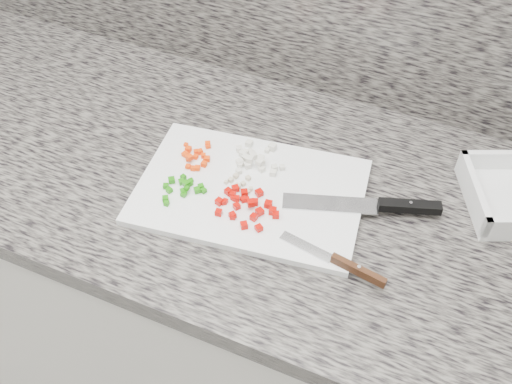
% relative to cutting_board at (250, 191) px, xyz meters
% --- Properties ---
extents(cabinet, '(3.92, 0.62, 0.86)m').
position_rel_cutting_board_xyz_m(cabinet, '(-0.05, 0.04, -0.48)').
color(cabinet, silver).
rests_on(cabinet, ground).
extents(countertop, '(3.96, 0.64, 0.04)m').
position_rel_cutting_board_xyz_m(countertop, '(-0.05, 0.04, -0.03)').
color(countertop, '#635F57').
rests_on(countertop, cabinet).
extents(cutting_board, '(0.43, 0.32, 0.01)m').
position_rel_cutting_board_xyz_m(cutting_board, '(0.00, 0.00, 0.00)').
color(cutting_board, white).
rests_on(cutting_board, countertop).
extents(carrot_pile, '(0.07, 0.08, 0.02)m').
position_rel_cutting_board_xyz_m(carrot_pile, '(-0.12, 0.03, 0.01)').
color(carrot_pile, '#FD3D05').
rests_on(carrot_pile, cutting_board).
extents(onion_pile, '(0.11, 0.10, 0.02)m').
position_rel_cutting_board_xyz_m(onion_pile, '(-0.02, 0.07, 0.01)').
color(onion_pile, silver).
rests_on(onion_pile, cutting_board).
extents(green_pepper_pile, '(0.08, 0.08, 0.02)m').
position_rel_cutting_board_xyz_m(green_pepper_pile, '(-0.11, -0.05, 0.01)').
color(green_pepper_pile, '#1E7E0B').
rests_on(green_pepper_pile, cutting_board).
extents(red_pepper_pile, '(0.12, 0.09, 0.02)m').
position_rel_cutting_board_xyz_m(red_pepper_pile, '(0.01, -0.04, 0.01)').
color(red_pepper_pile, '#C10902').
rests_on(red_pepper_pile, cutting_board).
extents(garlic_pile, '(0.06, 0.04, 0.01)m').
position_rel_cutting_board_xyz_m(garlic_pile, '(-0.02, 0.00, 0.01)').
color(garlic_pile, beige).
rests_on(garlic_pile, cutting_board).
extents(chef_knife, '(0.27, 0.11, 0.02)m').
position_rel_cutting_board_xyz_m(chef_knife, '(0.23, 0.05, 0.01)').
color(chef_knife, silver).
rests_on(chef_knife, cutting_board).
extents(paring_knife, '(0.18, 0.05, 0.02)m').
position_rel_cutting_board_xyz_m(paring_knife, '(0.20, -0.10, 0.01)').
color(paring_knife, silver).
rests_on(paring_knife, cutting_board).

